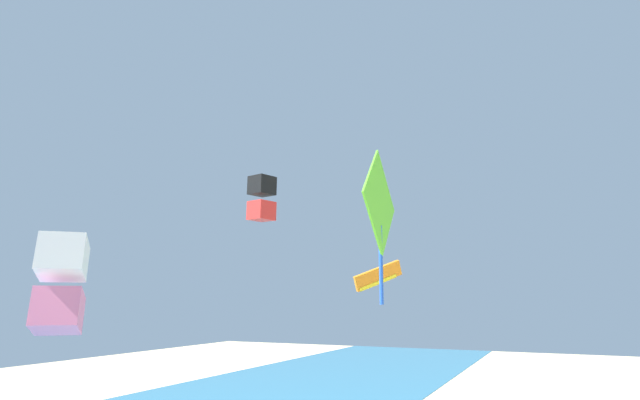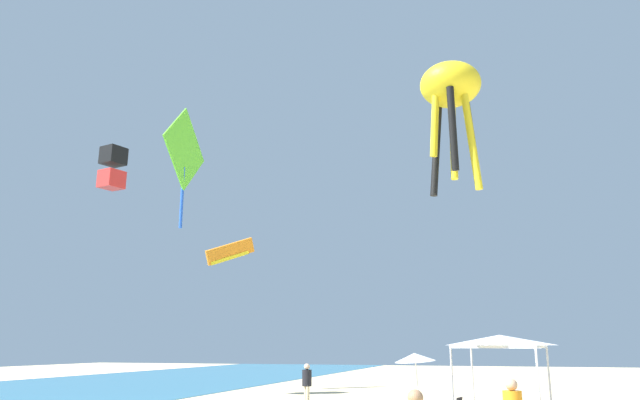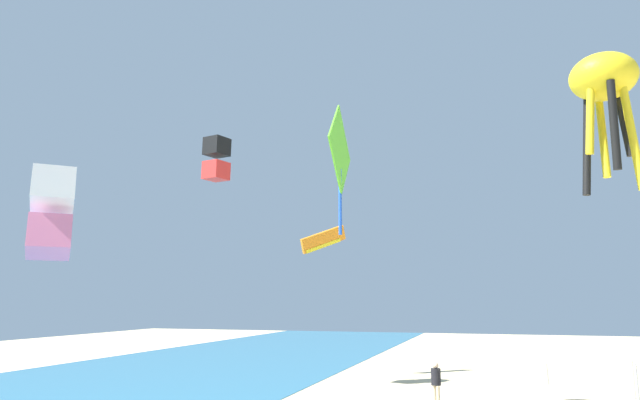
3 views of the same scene
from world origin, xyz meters
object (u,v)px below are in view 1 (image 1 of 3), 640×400
kite_box_white (60,284)px  kite_box_black (262,198)px  kite_parafoil_orange (378,276)px  kite_diamond_lime (380,208)px

kite_box_white → kite_box_black: (11.85, 0.50, 4.73)m
kite_parafoil_orange → kite_box_black: kite_box_black is taller
kite_box_white → kite_diamond_lime: bearing=160.5°
kite_box_white → kite_diamond_lime: size_ratio=0.65×
kite_box_white → kite_parafoil_orange: 19.08m
kite_diamond_lime → kite_box_black: 12.52m
kite_diamond_lime → kite_box_white: bearing=-70.5°
kite_box_white → kite_box_black: kite_box_black is taller
kite_diamond_lime → kite_box_black: bearing=-135.6°
kite_diamond_lime → kite_parafoil_orange: size_ratio=1.77×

